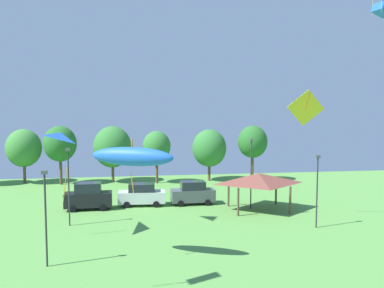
# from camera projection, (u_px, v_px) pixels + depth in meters

# --- Properties ---
(kite_flying_1) EXTENTS (3.23, 1.24, 3.11)m
(kite_flying_1) POSITION_uv_depth(u_px,v_px,m) (306.00, 108.00, 34.83)
(kite_flying_1) COLOR yellow
(kite_flying_4) EXTENTS (1.51, 1.38, 2.32)m
(kite_flying_4) POSITION_uv_depth(u_px,v_px,m) (384.00, 1.00, 30.27)
(kite_flying_4) COLOR blue
(kite_flying_5) EXTENTS (5.50, 3.37, 3.51)m
(kite_flying_5) POSITION_uv_depth(u_px,v_px,m) (132.00, 157.00, 25.40)
(kite_flying_5) COLOR blue
(kite_flying_10) EXTENTS (2.19, 3.00, 3.87)m
(kite_flying_10) POSITION_uv_depth(u_px,v_px,m) (76.00, 158.00, 30.39)
(kite_flying_10) COLOR blue
(parked_car_leftmost) EXTENTS (4.57, 2.10, 2.63)m
(parked_car_leftmost) POSITION_uv_depth(u_px,v_px,m) (88.00, 197.00, 39.40)
(parked_car_leftmost) COLOR black
(parked_car_leftmost) RESTS_ON ground
(parked_car_second_from_left) EXTENTS (4.80, 2.27, 2.27)m
(parked_car_second_from_left) POSITION_uv_depth(u_px,v_px,m) (142.00, 195.00, 41.02)
(parked_car_second_from_left) COLOR silver
(parked_car_second_from_left) RESTS_ON ground
(parked_car_third_from_left) EXTENTS (4.49, 2.07, 2.40)m
(parked_car_third_from_left) POSITION_uv_depth(u_px,v_px,m) (193.00, 193.00, 41.59)
(parked_car_third_from_left) COLOR #4C5156
(parked_car_third_from_left) RESTS_ON ground
(park_pavilion) EXTENTS (6.44, 4.90, 3.60)m
(park_pavilion) POSITION_uv_depth(u_px,v_px,m) (258.00, 179.00, 39.09)
(park_pavilion) COLOR brown
(park_pavilion) RESTS_ON ground
(light_post_0) EXTENTS (0.36, 0.20, 6.03)m
(light_post_0) POSITION_uv_depth(u_px,v_px,m) (46.00, 212.00, 24.92)
(light_post_0) COLOR #2D2D33
(light_post_0) RESTS_ON ground
(light_post_1) EXTENTS (0.36, 0.20, 6.86)m
(light_post_1) POSITION_uv_depth(u_px,v_px,m) (251.00, 170.00, 39.57)
(light_post_1) COLOR #2D2D33
(light_post_1) RESTS_ON ground
(light_post_2) EXTENTS (0.36, 0.20, 6.52)m
(light_post_2) POSITION_uv_depth(u_px,v_px,m) (69.00, 182.00, 33.72)
(light_post_2) COLOR #2D2D33
(light_post_2) RESTS_ON ground
(light_post_3) EXTENTS (0.36, 0.20, 6.01)m
(light_post_3) POSITION_uv_depth(u_px,v_px,m) (317.00, 187.00, 33.19)
(light_post_3) COLOR #2D2D33
(light_post_3) RESTS_ON ground
(treeline_tree_1) EXTENTS (4.53, 4.53, 7.17)m
(treeline_tree_1) POSITION_uv_depth(u_px,v_px,m) (24.00, 148.00, 53.09)
(treeline_tree_1) COLOR brown
(treeline_tree_1) RESTS_ON ground
(treeline_tree_2) EXTENTS (4.20, 4.20, 7.61)m
(treeline_tree_2) POSITION_uv_depth(u_px,v_px,m) (60.00, 144.00, 52.22)
(treeline_tree_2) COLOR brown
(treeline_tree_2) RESTS_ON ground
(treeline_tree_3) EXTENTS (5.01, 5.01, 7.50)m
(treeline_tree_3) POSITION_uv_depth(u_px,v_px,m) (112.00, 147.00, 53.93)
(treeline_tree_3) COLOR brown
(treeline_tree_3) RESTS_ON ground
(treeline_tree_4) EXTENTS (3.67, 3.67, 6.90)m
(treeline_tree_4) POSITION_uv_depth(u_px,v_px,m) (157.00, 146.00, 53.26)
(treeline_tree_4) COLOR brown
(treeline_tree_4) RESTS_ON ground
(treeline_tree_5) EXTENTS (4.63, 4.63, 7.01)m
(treeline_tree_5) POSITION_uv_depth(u_px,v_px,m) (209.00, 148.00, 55.17)
(treeline_tree_5) COLOR brown
(treeline_tree_5) RESTS_ON ground
(treeline_tree_6) EXTENTS (3.99, 3.99, 7.55)m
(treeline_tree_6) POSITION_uv_depth(u_px,v_px,m) (253.00, 142.00, 54.82)
(treeline_tree_6) COLOR brown
(treeline_tree_6) RESTS_ON ground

